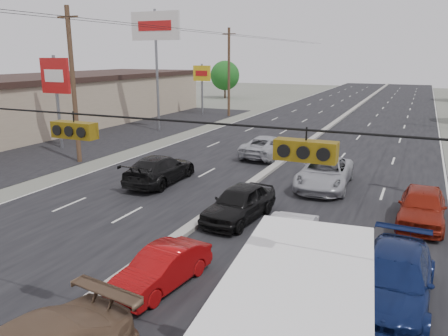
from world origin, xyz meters
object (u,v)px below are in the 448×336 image
Objects in this scene: utility_pole_left_c at (229,72)px; queue_car_c at (325,174)px; pole_sign_billboard at (156,34)px; queue_car_b at (288,243)px; oncoming_far at (268,146)px; red_sedan at (162,269)px; utility_pole_left_b at (73,85)px; box_truck at (302,332)px; queue_car_e at (422,207)px; tree_left_far at (225,76)px; oncoming_near at (160,169)px; queue_car_d at (393,279)px; pole_sign_mid at (56,81)px; pole_sign_far at (202,77)px; queue_car_a at (239,203)px.

utility_pole_left_c reaches higher than queue_car_c.
pole_sign_billboard is 29.78m from queue_car_b.
oncoming_far is at bearing 129.49° from queue_car_c.
queue_car_c is at bearing -33.45° from pole_sign_billboard.
red_sedan is (15.90, -24.69, -8.26)m from pole_sign_billboard.
utility_pole_left_b is 1.44× the size of box_truck.
queue_car_e reaches higher than oncoming_far.
tree_left_far is 1.65× the size of red_sedan.
utility_pole_left_c is 39.49m from red_sedan.
queue_car_b is 11.31m from oncoming_near.
utility_pole_left_c reaches higher than tree_left_far.
queue_car_d is at bearing -71.12° from queue_car_c.
tree_left_far is 1.13× the size of oncoming_near.
utility_pole_left_c is 29.37m from queue_car_c.
utility_pole_left_b is at bearing 147.44° from red_sedan.
oncoming_near is (-13.46, 0.67, 0.00)m from queue_car_e.
red_sedan is 6.85m from queue_car_d.
tree_left_far is 66.14m from box_truck.
red_sedan is (-5.12, 2.95, -1.14)m from box_truck.
tree_left_far is at bearing 96.79° from pole_sign_mid.
queue_car_c is (2.37, 12.62, 0.17)m from red_sedan.
pole_sign_far is at bearing -180.00° from utility_pole_left_c.
box_truck is (22.52, -39.64, -2.66)m from pole_sign_far.
queue_car_e is at bearing -52.64° from utility_pole_left_c.
oncoming_near is (-11.34, 12.63, -0.97)m from box_truck.
queue_car_d is at bearing 146.58° from oncoming_near.
queue_car_e is (2.12, 11.96, -0.97)m from box_truck.
queue_car_d is (20.47, -34.75, -4.35)m from utility_pole_left_c.
utility_pole_left_b reaches higher than queue_car_c.
queue_car_b is (-2.05, 6.18, -1.03)m from box_truck.
utility_pole_left_c is 1.84× the size of oncoming_far.
queue_car_b is (26.47, -53.46, -3.00)m from tree_left_far.
red_sedan is at bearing -83.52° from queue_car_a.
pole_sign_far is 35.26m from queue_car_a.
tree_left_far is 1.09× the size of queue_car_c.
oncoming_far is (-5.17, 5.73, -0.03)m from queue_car_c.
oncoming_far reaches higher than red_sedan.
oncoming_far is at bearing -61.75° from tree_left_far.
pole_sign_far is at bearing -47.46° from oncoming_far.
tree_left_far is 51.13m from queue_car_c.
oncoming_far is at bearing 106.18° from red_sedan.
oncoming_far is (20.60, -38.34, -2.96)m from tree_left_far.
pole_sign_billboard is 2.40× the size of queue_car_e.
pole_sign_far is at bearing 126.85° from queue_car_d.
utility_pole_left_c is 1.44× the size of box_truck.
box_truck reaches higher than queue_car_e.
queue_car_c is (19.77, -24.07, -3.63)m from pole_sign_far.
red_sedan is at bearing -40.07° from utility_pole_left_b.
utility_pole_left_c is at bearing -64.59° from tree_left_far.
pole_sign_mid is 1.24× the size of queue_car_c.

